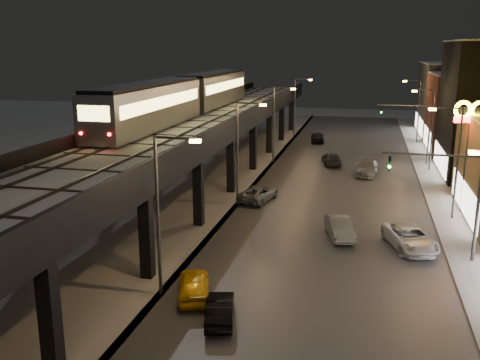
# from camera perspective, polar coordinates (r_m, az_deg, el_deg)

# --- Properties ---
(road_surface) EXTENTS (17.00, 120.00, 0.06)m
(road_surface) POSITION_cam_1_polar(r_m,az_deg,el_deg) (49.49, 10.10, -1.94)
(road_surface) COLOR #46474D
(road_surface) RESTS_ON ground
(sidewalk_right) EXTENTS (4.00, 120.00, 0.14)m
(sidewalk_right) POSITION_cam_1_polar(r_m,az_deg,el_deg) (49.99, 21.62, -2.52)
(sidewalk_right) COLOR #9FA1A8
(sidewalk_right) RESTS_ON ground
(under_viaduct_pavement) EXTENTS (11.00, 120.00, 0.06)m
(under_viaduct_pavement) POSITION_cam_1_polar(r_m,az_deg,el_deg) (51.94, -4.92, -1.02)
(under_viaduct_pavement) COLOR #9FA1A8
(under_viaduct_pavement) RESTS_ON ground
(elevated_viaduct) EXTENTS (9.00, 100.00, 6.30)m
(elevated_viaduct) POSITION_cam_1_polar(r_m,az_deg,el_deg) (47.85, -6.25, 4.51)
(elevated_viaduct) COLOR black
(elevated_viaduct) RESTS_ON ground
(viaduct_trackbed) EXTENTS (8.40, 100.00, 0.32)m
(viaduct_trackbed) POSITION_cam_1_polar(r_m,az_deg,el_deg) (47.85, -6.23, 5.44)
(viaduct_trackbed) COLOR #B2B7C1
(viaduct_trackbed) RESTS_ON elevated_viaduct
(viaduct_parapet_streetside) EXTENTS (0.30, 100.00, 1.10)m
(viaduct_parapet_streetside) POSITION_cam_1_polar(r_m,az_deg,el_deg) (46.54, -1.14, 5.86)
(viaduct_parapet_streetside) COLOR black
(viaduct_parapet_streetside) RESTS_ON elevated_viaduct
(viaduct_parapet_far) EXTENTS (0.30, 100.00, 1.10)m
(viaduct_parapet_far) POSITION_cam_1_polar(r_m,az_deg,el_deg) (49.43, -11.01, 6.08)
(viaduct_parapet_far) COLOR black
(viaduct_parapet_far) RESTS_ON elevated_viaduct
(building_e) EXTENTS (12.20, 12.20, 10.16)m
(building_e) POSITION_cam_1_polar(r_m,az_deg,el_deg) (76.35, 24.11, 6.49)
(building_e) COLOR #5F281F
(building_e) RESTS_ON ground
(building_f) EXTENTS (12.20, 16.20, 11.16)m
(building_f) POSITION_cam_1_polar(r_m,az_deg,el_deg) (90.03, 22.59, 7.92)
(building_f) COLOR #313233
(building_f) RESTS_ON ground
(streetlight_left_1) EXTENTS (2.57, 0.28, 9.00)m
(streetlight_left_1) POSITION_cam_1_polar(r_m,az_deg,el_deg) (28.80, -8.30, -2.68)
(streetlight_left_1) COLOR #38383A
(streetlight_left_1) RESTS_ON ground
(streetlight_left_2) EXTENTS (2.57, 0.28, 9.00)m
(streetlight_left_2) POSITION_cam_1_polar(r_m,az_deg,el_deg) (45.55, 0.04, 3.62)
(streetlight_left_2) COLOR #38383A
(streetlight_left_2) RESTS_ON ground
(streetlight_right_2) EXTENTS (2.56, 0.28, 9.00)m
(streetlight_right_2) POSITION_cam_1_polar(r_m,az_deg,el_deg) (44.86, 21.90, 2.45)
(streetlight_right_2) COLOR #38383A
(streetlight_right_2) RESTS_ON ground
(streetlight_left_3) EXTENTS (2.57, 0.28, 9.00)m
(streetlight_left_3) POSITION_cam_1_polar(r_m,az_deg,el_deg) (62.99, 3.87, 6.48)
(streetlight_left_3) COLOR #38383A
(streetlight_left_3) RESTS_ON ground
(streetlight_right_3) EXTENTS (2.56, 0.28, 9.00)m
(streetlight_right_3) POSITION_cam_1_polar(r_m,az_deg,el_deg) (62.49, 19.64, 5.64)
(streetlight_right_3) COLOR #38383A
(streetlight_right_3) RESTS_ON ground
(streetlight_left_4) EXTENTS (2.57, 0.28, 9.00)m
(streetlight_left_4) POSITION_cam_1_polar(r_m,az_deg,el_deg) (80.68, 6.04, 8.07)
(streetlight_left_4) COLOR #38383A
(streetlight_left_4) RESTS_ON ground
(streetlight_right_4) EXTENTS (2.56, 0.28, 9.00)m
(streetlight_right_4) POSITION_cam_1_polar(r_m,az_deg,el_deg) (80.29, 18.37, 7.42)
(streetlight_right_4) COLOR #38383A
(streetlight_right_4) RESTS_ON ground
(traffic_light_rig_a) EXTENTS (6.10, 0.34, 7.00)m
(traffic_light_rig_a) POSITION_cam_1_polar(r_m,az_deg,el_deg) (36.19, 22.35, -1.37)
(traffic_light_rig_a) COLOR #38383A
(traffic_light_rig_a) RESTS_ON ground
(traffic_light_rig_b) EXTENTS (6.10, 0.34, 7.00)m
(traffic_light_rig_b) POSITION_cam_1_polar(r_m,az_deg,el_deg) (65.46, 18.55, 5.42)
(traffic_light_rig_b) COLOR #38383A
(traffic_light_rig_b) RESTS_ON ground
(subway_train) EXTENTS (3.24, 39.89, 3.88)m
(subway_train) POSITION_cam_1_polar(r_m,az_deg,el_deg) (56.76, -5.65, 8.98)
(subway_train) COLOR gray
(subway_train) RESTS_ON viaduct_trackbed
(car_taxi) EXTENTS (2.92, 4.57, 1.45)m
(car_taxi) POSITION_cam_1_polar(r_m,az_deg,el_deg) (30.00, -4.96, -11.12)
(car_taxi) COLOR yellow
(car_taxi) RESTS_ON ground
(car_near_white) EXTENTS (2.17, 4.04, 1.26)m
(car_near_white) POSITION_cam_1_polar(r_m,az_deg,el_deg) (27.52, -2.14, -13.72)
(car_near_white) COLOR black
(car_near_white) RESTS_ON ground
(car_mid_silver) EXTENTS (3.27, 5.33, 1.38)m
(car_mid_silver) POSITION_cam_1_polar(r_m,az_deg,el_deg) (47.77, 1.94, -1.49)
(car_mid_silver) COLOR slate
(car_mid_silver) RESTS_ON ground
(car_mid_dark) EXTENTS (2.79, 5.04, 1.38)m
(car_mid_dark) POSITION_cam_1_polar(r_m,az_deg,el_deg) (63.46, 9.73, 2.20)
(car_mid_dark) COLOR #383A3E
(car_mid_dark) RESTS_ON ground
(car_far_white) EXTENTS (2.32, 4.59, 1.50)m
(car_far_white) POSITION_cam_1_polar(r_m,az_deg,el_deg) (78.27, 8.27, 4.51)
(car_far_white) COLOR black
(car_far_white) RESTS_ON ground
(car_onc_silver) EXTENTS (2.60, 4.69, 1.46)m
(car_onc_silver) POSITION_cam_1_polar(r_m,az_deg,el_deg) (39.34, 10.57, -5.08)
(car_onc_silver) COLOR gray
(car_onc_silver) RESTS_ON ground
(car_onc_dark) EXTENTS (4.03, 5.92, 1.50)m
(car_onc_dark) POSITION_cam_1_polar(r_m,az_deg,el_deg) (38.40, 17.66, -5.97)
(car_onc_dark) COLOR white
(car_onc_dark) RESTS_ON ground
(car_onc_white) EXTENTS (2.67, 5.47, 1.53)m
(car_onc_white) POSITION_cam_1_polar(r_m,az_deg,el_deg) (59.08, 13.42, 1.22)
(car_onc_white) COLOR gray
(car_onc_white) RESTS_ON ground
(sign_mcdonalds) EXTENTS (2.76, 0.76, 9.30)m
(sign_mcdonalds) POSITION_cam_1_polar(r_m,az_deg,el_deg) (46.94, 23.31, 5.55)
(sign_mcdonalds) COLOR #38383A
(sign_mcdonalds) RESTS_ON ground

